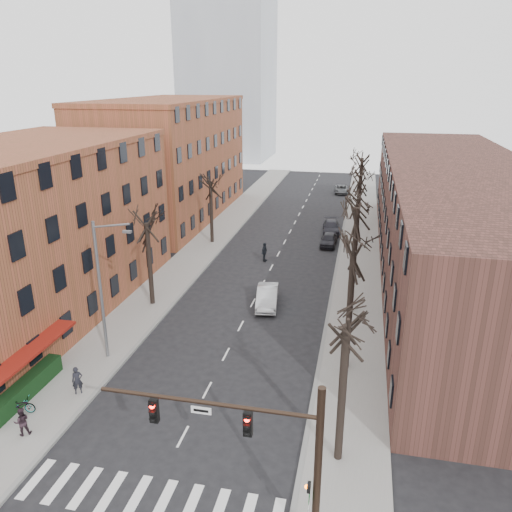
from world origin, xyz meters
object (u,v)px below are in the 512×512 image
Objects in this scene: bicycle at (19,405)px; silver_sedan at (267,297)px; parked_car_mid at (331,227)px; pedestrian_a at (77,380)px; parked_car_near at (329,240)px.

silver_sedan is at bearing -41.43° from bicycle.
bicycle is (-13.63, -36.69, -0.07)m from parked_car_mid.
silver_sedan is 15.94m from pedestrian_a.
parked_car_mid is 2.87× the size of pedestrian_a.
parked_car_mid is (3.46, 20.74, -0.07)m from silver_sedan.
parked_car_mid is at bearing 33.90° from pedestrian_a.
parked_car_mid is 39.13m from bicycle.
pedestrian_a reaches higher than parked_car_mid.
silver_sedan is 0.98× the size of parked_car_mid.
pedestrian_a is at bearing -108.85° from parked_car_near.
pedestrian_a reaches higher than silver_sedan.
parked_car_near reaches higher than bicycle.
parked_car_mid reaches higher than bicycle.
pedestrian_a is (-11.52, -34.49, 0.29)m from parked_car_mid.
parked_car_mid is 2.69× the size of bicycle.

